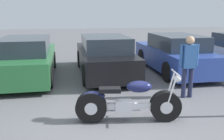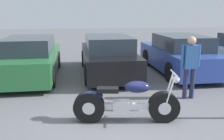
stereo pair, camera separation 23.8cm
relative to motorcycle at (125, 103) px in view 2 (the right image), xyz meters
The scene contains 6 objects.
ground_plane 0.64m from the motorcycle, 109.14° to the right, with size 60.00×60.00×0.00m, color slate.
motorcycle is the anchor object (origin of this frame).
parked_car_green 4.76m from the motorcycle, 121.95° to the left, with size 1.78×4.49×1.42m.
parked_car_black 4.09m from the motorcycle, 87.66° to the left, with size 1.78×4.49×1.42m.
parked_car_blue 4.94m from the motorcycle, 54.74° to the left, with size 1.78×4.49×1.42m.
person_standing 2.33m from the motorcycle, 31.00° to the left, with size 0.52×0.22×1.64m.
Camera 2 is at (-0.81, -4.29, 2.24)m, focal length 40.00 mm.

